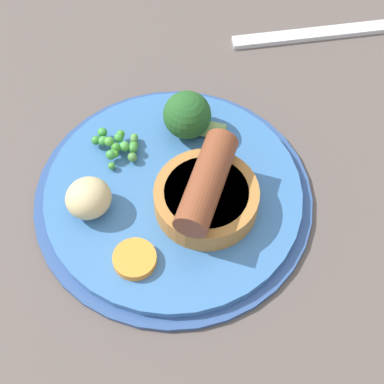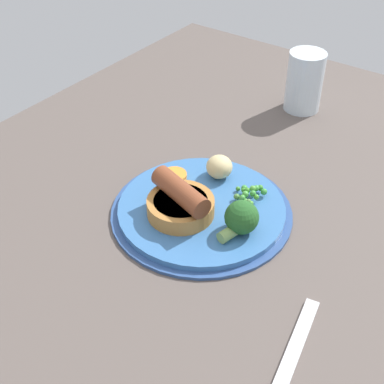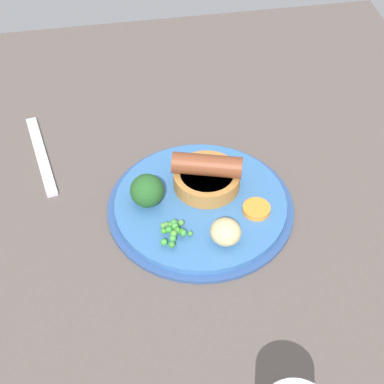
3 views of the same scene
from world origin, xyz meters
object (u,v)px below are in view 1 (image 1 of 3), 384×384
carrot_slice_0 (135,259)px  dinner_plate (173,197)px  fork (312,34)px  sausage_pudding (206,194)px  potato_chunk_0 (88,198)px  pea_pile (117,145)px  broccoli_floret_near (189,116)px

carrot_slice_0 → dinner_plate: bearing=67.3°
dinner_plate → fork: size_ratio=1.45×
sausage_pudding → potato_chunk_0: bearing=-70.6°
pea_pile → potato_chunk_0: size_ratio=1.19×
potato_chunk_0 → broccoli_floret_near: bearing=46.5°
dinner_plate → fork: (14.67, 21.99, -0.27)cm
sausage_pudding → broccoli_floret_near: sausage_pudding is taller
broccoli_floret_near → carrot_slice_0: broccoli_floret_near is taller
sausage_pudding → broccoli_floret_near: size_ratio=1.63×
broccoli_floret_near → carrot_slice_0: 15.17cm
potato_chunk_0 → fork: potato_chunk_0 is taller
sausage_pudding → pea_pile: sausage_pudding is taller
broccoli_floret_near → sausage_pudding: bearing=115.0°
dinner_plate → broccoli_floret_near: (1.26, 7.23, 3.07)cm
pea_pile → potato_chunk_0: 6.87cm
fork → sausage_pudding: bearing=-126.4°
potato_chunk_0 → fork: bearing=47.3°
fork → carrot_slice_0: bearing=-131.3°
sausage_pudding → dinner_plate: bearing=-98.3°
dinner_plate → potato_chunk_0: potato_chunk_0 is taller
dinner_plate → fork: bearing=56.3°
broccoli_floret_near → fork: 20.22cm
carrot_slice_0 → broccoli_floret_near: bearing=73.5°
sausage_pudding → fork: 26.31cm
potato_chunk_0 → dinner_plate: bearing=14.7°
broccoli_floret_near → fork: size_ratio=0.35×
broccoli_floret_near → potato_chunk_0: 12.64cm
broccoli_floret_near → pea_pile: bearing=34.3°
potato_chunk_0 → carrot_slice_0: bearing=-50.1°
sausage_pudding → carrot_slice_0: 8.55cm
dinner_plate → carrot_slice_0: (-3.02, -7.21, 1.24)cm
pea_pile → broccoli_floret_near: 7.38cm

